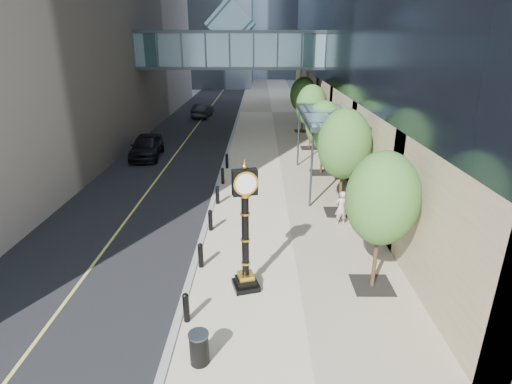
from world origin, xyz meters
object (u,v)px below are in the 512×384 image
Objects in this scene: street_clock at (245,237)px; car_far at (203,110)px; pedestrian at (341,208)px; car_near at (147,146)px; trash_bin at (199,349)px.

street_clock is 1.00× the size of car_far.
street_clock is 2.75× the size of pedestrian.
car_near is 1.11× the size of car_far.
car_near is (-8.02, 16.97, -1.17)m from street_clock.
car_far is at bearing 97.59° from trash_bin.
pedestrian is at bearing 116.32° from car_far.
trash_bin is at bearing 103.87° from car_far.
pedestrian is 16.99m from car_near.
trash_bin is at bearing 46.69° from pedestrian.
street_clock is 18.80m from car_near.
car_near is (-6.88, 20.50, 0.37)m from trash_bin.
street_clock is 5.10× the size of trash_bin.
car_near is at bearing 89.90° from car_far.
street_clock is 34.48m from car_far.
trash_bin is at bearing -123.64° from street_clock.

